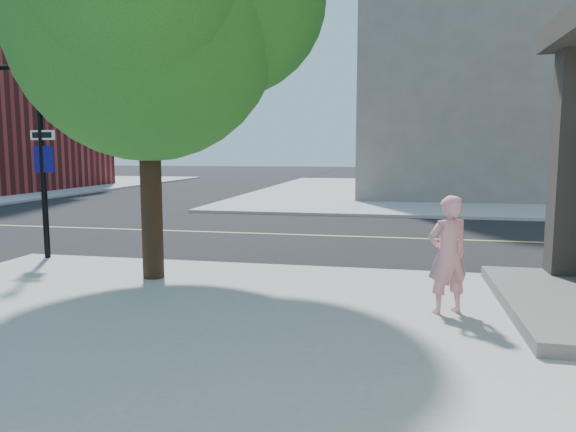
# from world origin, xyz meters

# --- Properties ---
(ground) EXTENTS (140.00, 140.00, 0.00)m
(ground) POSITION_xyz_m (0.00, 0.00, 0.00)
(ground) COLOR black
(ground) RESTS_ON ground
(road_ew) EXTENTS (140.00, 9.00, 0.01)m
(road_ew) POSITION_xyz_m (0.00, 4.50, 0.01)
(road_ew) COLOR black
(road_ew) RESTS_ON ground
(sidewalk_ne) EXTENTS (29.00, 25.00, 0.12)m
(sidewalk_ne) POSITION_xyz_m (13.50, 21.50, 0.06)
(sidewalk_ne) COLOR #A4A4A4
(sidewalk_ne) RESTS_ON ground
(filler_ne) EXTENTS (18.00, 16.00, 14.00)m
(filler_ne) POSITION_xyz_m (14.00, 22.00, 7.12)
(filler_ne) COLOR slate
(filler_ne) RESTS_ON sidewalk_ne
(man_on_phone) EXTENTS (0.72, 0.62, 1.65)m
(man_on_phone) POSITION_xyz_m (7.57, -2.67, 0.95)
(man_on_phone) COLOR pink
(man_on_phone) RESTS_ON sidewalk_se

